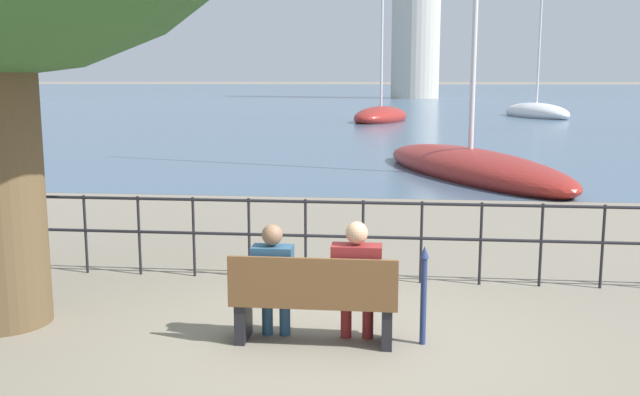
{
  "coord_description": "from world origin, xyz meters",
  "views": [
    {
      "loc": [
        0.77,
        -6.66,
        2.57
      ],
      "look_at": [
        0.0,
        0.5,
        1.36
      ],
      "focal_mm": 40.0,
      "sensor_mm": 36.0,
      "label": 1
    }
  ],
  "objects_px": {
    "seated_person_right": "(357,276)",
    "sailboat_0": "(381,116)",
    "seated_person_left": "(273,276)",
    "closed_umbrella": "(424,290)",
    "park_bench": "(314,302)",
    "sailboat_2": "(536,112)",
    "sailboat_3": "(470,166)"
  },
  "relations": [
    {
      "from": "seated_person_left",
      "to": "sailboat_2",
      "type": "height_order",
      "value": "sailboat_2"
    },
    {
      "from": "sailboat_2",
      "to": "sailboat_0",
      "type": "bearing_deg",
      "value": -166.67
    },
    {
      "from": "closed_umbrella",
      "to": "seated_person_right",
      "type": "bearing_deg",
      "value": -176.63
    },
    {
      "from": "park_bench",
      "to": "closed_umbrella",
      "type": "bearing_deg",
      "value": 6.02
    },
    {
      "from": "park_bench",
      "to": "sailboat_2",
      "type": "relative_size",
      "value": 0.15
    },
    {
      "from": "park_bench",
      "to": "sailboat_0",
      "type": "relative_size",
      "value": 0.15
    },
    {
      "from": "sailboat_0",
      "to": "closed_umbrella",
      "type": "bearing_deg",
      "value": -69.25
    },
    {
      "from": "sailboat_3",
      "to": "seated_person_right",
      "type": "bearing_deg",
      "value": -123.79
    },
    {
      "from": "sailboat_0",
      "to": "sailboat_3",
      "type": "xyz_separation_m",
      "value": [
        2.93,
        -23.85,
        -0.05
      ]
    },
    {
      "from": "seated_person_right",
      "to": "seated_person_left",
      "type": "bearing_deg",
      "value": 179.67
    },
    {
      "from": "sailboat_0",
      "to": "sailboat_3",
      "type": "distance_m",
      "value": 24.03
    },
    {
      "from": "seated_person_left",
      "to": "closed_umbrella",
      "type": "distance_m",
      "value": 1.47
    },
    {
      "from": "sailboat_2",
      "to": "sailboat_3",
      "type": "distance_m",
      "value": 30.86
    },
    {
      "from": "closed_umbrella",
      "to": "park_bench",
      "type": "bearing_deg",
      "value": -173.98
    },
    {
      "from": "park_bench",
      "to": "seated_person_left",
      "type": "relative_size",
      "value": 1.38
    },
    {
      "from": "closed_umbrella",
      "to": "sailboat_0",
      "type": "xyz_separation_m",
      "value": [
        -1.26,
        36.36,
        -0.24
      ]
    },
    {
      "from": "sailboat_2",
      "to": "closed_umbrella",
      "type": "bearing_deg",
      "value": -119.56
    },
    {
      "from": "seated_person_right",
      "to": "sailboat_3",
      "type": "bearing_deg",
      "value": 79.52
    },
    {
      "from": "sailboat_0",
      "to": "sailboat_2",
      "type": "xyz_separation_m",
      "value": [
        10.22,
        6.13,
        0.0
      ]
    },
    {
      "from": "seated_person_right",
      "to": "closed_umbrella",
      "type": "xyz_separation_m",
      "value": [
        0.65,
        0.04,
        -0.13
      ]
    },
    {
      "from": "seated_person_left",
      "to": "sailboat_3",
      "type": "relative_size",
      "value": 0.1
    },
    {
      "from": "seated_person_left",
      "to": "closed_umbrella",
      "type": "relative_size",
      "value": 1.2
    },
    {
      "from": "seated_person_left",
      "to": "sailboat_0",
      "type": "distance_m",
      "value": 36.4
    },
    {
      "from": "seated_person_left",
      "to": "sailboat_3",
      "type": "xyz_separation_m",
      "value": [
        3.14,
        12.54,
        -0.39
      ]
    },
    {
      "from": "seated_person_right",
      "to": "closed_umbrella",
      "type": "relative_size",
      "value": 1.24
    },
    {
      "from": "sailboat_0",
      "to": "sailboat_2",
      "type": "height_order",
      "value": "sailboat_0"
    },
    {
      "from": "closed_umbrella",
      "to": "sailboat_3",
      "type": "height_order",
      "value": "sailboat_3"
    },
    {
      "from": "seated_person_left",
      "to": "sailboat_2",
      "type": "relative_size",
      "value": 0.11
    },
    {
      "from": "seated_person_left",
      "to": "seated_person_right",
      "type": "xyz_separation_m",
      "value": [
        0.82,
        -0.0,
        0.03
      ]
    },
    {
      "from": "seated_person_right",
      "to": "sailboat_0",
      "type": "height_order",
      "value": "sailboat_0"
    },
    {
      "from": "seated_person_right",
      "to": "sailboat_3",
      "type": "relative_size",
      "value": 0.1
    },
    {
      "from": "seated_person_right",
      "to": "sailboat_3",
      "type": "height_order",
      "value": "sailboat_3"
    }
  ]
}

